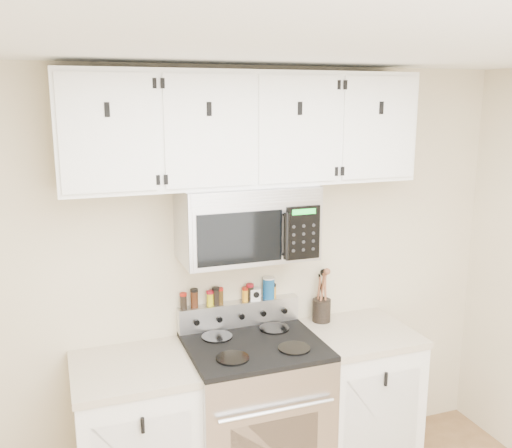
{
  "coord_description": "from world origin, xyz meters",
  "views": [
    {
      "loc": [
        -1.02,
        -1.42,
        2.31
      ],
      "look_at": [
        0.02,
        1.45,
        1.64
      ],
      "focal_mm": 40.0,
      "sensor_mm": 36.0,
      "label": 1
    }
  ],
  "objects_px": {
    "microwave": "(247,222)",
    "salt_canister": "(269,288)",
    "range": "(255,416)",
    "utensil_crock": "(322,308)"
  },
  "relations": [
    {
      "from": "microwave",
      "to": "salt_canister",
      "type": "relative_size",
      "value": 5.64
    },
    {
      "from": "microwave",
      "to": "salt_canister",
      "type": "distance_m",
      "value": 0.52
    },
    {
      "from": "range",
      "to": "salt_canister",
      "type": "xyz_separation_m",
      "value": [
        0.19,
        0.28,
        0.68
      ]
    },
    {
      "from": "microwave",
      "to": "range",
      "type": "bearing_deg",
      "value": -90.23
    },
    {
      "from": "range",
      "to": "microwave",
      "type": "bearing_deg",
      "value": 89.77
    },
    {
      "from": "range",
      "to": "utensil_crock",
      "type": "height_order",
      "value": "utensil_crock"
    },
    {
      "from": "range",
      "to": "salt_canister",
      "type": "relative_size",
      "value": 8.16
    },
    {
      "from": "range",
      "to": "salt_canister",
      "type": "height_order",
      "value": "salt_canister"
    },
    {
      "from": "microwave",
      "to": "utensil_crock",
      "type": "bearing_deg",
      "value": 11.1
    },
    {
      "from": "microwave",
      "to": "salt_canister",
      "type": "height_order",
      "value": "microwave"
    }
  ]
}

